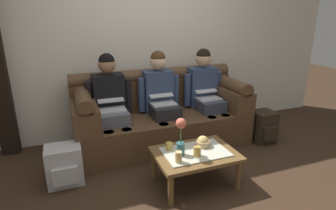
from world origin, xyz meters
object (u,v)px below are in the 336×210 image
object	(u,v)px
person_left	(110,101)
cup_near_left	(178,157)
flower_vase	(181,135)
cup_far_center	(169,146)
backpack_left	(65,165)
coffee_table	(195,156)
snack_bowl	(203,142)
couch	(161,116)
cup_near_right	(197,152)
backpack_right	(263,127)
person_right	(205,91)
person_middle	(161,95)

from	to	relation	value
person_left	cup_near_left	world-z (taller)	person_left
flower_vase	cup_far_center	xyz separation A→B (m)	(-0.06, 0.15, -0.17)
person_left	backpack_left	bearing A→B (deg)	-136.40
coffee_table	snack_bowl	xyz separation A→B (m)	(0.12, 0.08, 0.10)
snack_bowl	coffee_table	bearing A→B (deg)	-147.42
couch	backpack_left	world-z (taller)	couch
snack_bowl	cup_near_left	bearing A→B (deg)	-149.53
person_left	cup_near_right	world-z (taller)	person_left
cup_near_right	backpack_left	world-z (taller)	cup_near_right
cup_near_left	backpack_right	xyz separation A→B (m)	(1.54, 0.70, -0.20)
couch	flower_vase	size ratio (longest dim) A/B	5.83
coffee_table	backpack_right	distance (m)	1.42
flower_vase	snack_bowl	bearing A→B (deg)	17.77
person_right	coffee_table	bearing A→B (deg)	-122.19
person_middle	coffee_table	xyz separation A→B (m)	(0.00, -1.03, -0.36)
backpack_left	backpack_right	distance (m)	2.54
coffee_table	cup_far_center	size ratio (longest dim) A/B	10.67
cup_near_right	couch	bearing A→B (deg)	88.71
cup_far_center	person_left	bearing A→B (deg)	115.06
cup_near_left	backpack_left	world-z (taller)	cup_near_left
person_left	flower_vase	world-z (taller)	person_left
flower_vase	backpack_right	xyz separation A→B (m)	(1.47, 0.58, -0.36)
person_middle	snack_bowl	distance (m)	0.99
flower_vase	cup_near_right	xyz separation A→B (m)	(0.14, -0.07, -0.16)
person_left	backpack_right	world-z (taller)	person_left
person_left	flower_vase	size ratio (longest dim) A/B	3.21
person_middle	cup_near_right	xyz separation A→B (m)	(-0.03, -1.12, -0.25)
cup_far_center	backpack_left	xyz separation A→B (m)	(-1.01, 0.34, -0.20)
couch	person_left	bearing A→B (deg)	-179.67
coffee_table	cup_far_center	bearing A→B (deg)	149.91
cup_near_left	flower_vase	bearing A→B (deg)	59.07
backpack_right	backpack_left	bearing A→B (deg)	-177.79
couch	person_left	world-z (taller)	person_left
couch	cup_far_center	xyz separation A→B (m)	(-0.23, -0.90, 0.02)
cup_near_right	coffee_table	bearing A→B (deg)	74.16
flower_vase	couch	bearing A→B (deg)	80.95
cup_far_center	backpack_left	size ratio (longest dim) A/B	0.19
flower_vase	snack_bowl	xyz separation A→B (m)	(0.29, 0.09, -0.16)
person_right	flower_vase	world-z (taller)	person_right
snack_bowl	person_middle	bearing A→B (deg)	97.39
coffee_table	backpack_right	xyz separation A→B (m)	(1.30, 0.57, -0.09)
couch	person_middle	xyz separation A→B (m)	(0.00, -0.00, 0.29)
person_left	backpack_left	size ratio (longest dim) A/B	3.03
person_left	coffee_table	size ratio (longest dim) A/B	1.50
cup_near_left	person_middle	bearing A→B (deg)	78.41
cup_near_right	cup_far_center	distance (m)	0.30
person_right	backpack_left	world-z (taller)	person_right
cup_near_left	cup_near_right	size ratio (longest dim) A/B	1.14
person_right	snack_bowl	bearing A→B (deg)	-118.90
cup_near_left	couch	bearing A→B (deg)	78.44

